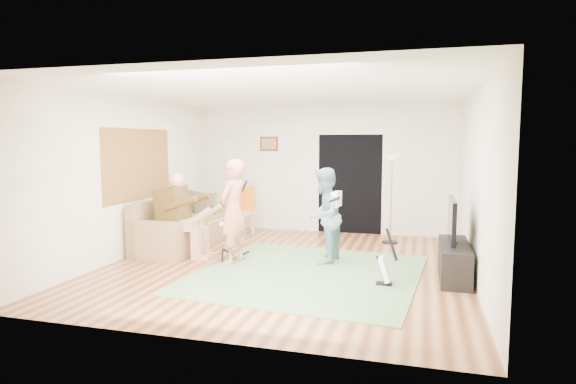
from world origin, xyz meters
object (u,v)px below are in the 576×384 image
Objects in this scene: guitarist at (324,216)px; tv_cabinet at (454,261)px; drum_kit at (231,241)px; torchiere_lamp at (391,183)px; television at (452,219)px; singer at (233,212)px; guitar_spare at (385,269)px; sofa at (179,231)px; dining_chair at (241,218)px.

guitarist is 2.07m from tv_cabinet.
torchiere_lamp is (2.46, 2.07, 0.85)m from drum_kit.
torchiere_lamp reaches higher than television.
singer is 2.12× the size of guitar_spare.
drum_kit is 3.50m from tv_cabinet.
television is at bearing -2.48° from drum_kit.
television is (-0.05, -0.00, 0.60)m from tv_cabinet.
guitarist is at bearing 136.94° from guitar_spare.
sofa is at bearing -93.96° from guitarist.
television is at bearing -65.95° from torchiere_lamp.
dining_chair is (-0.72, 2.24, -0.47)m from singer.
sofa is 1.56m from dining_chair.
singer is at bearing 166.70° from guitar_spare.
dining_chair is (-3.17, 2.82, 0.14)m from guitar_spare.
torchiere_lamp reaches higher than tv_cabinet.
drum_kit is at bearing 163.22° from guitar_spare.
sofa is 2.21× the size of dining_chair.
torchiere_lamp is 1.66× the size of dining_chair.
drum_kit is 0.65× the size of television.
guitar_spare is (2.45, -0.58, -0.61)m from singer.
guitarist is 1.53m from guitar_spare.
tv_cabinet is at bearing 0.00° from television.
singer reaches higher than sofa.
guitar_spare is at bearing 86.37° from singer.
singer reaches higher than guitar_spare.
singer is at bearing -57.47° from drum_kit.
guitarist is at bearing -8.99° from sofa.
torchiere_lamp reaches higher than singer.
sofa is at bearing 153.45° from drum_kit.
singer is at bearing -179.19° from tv_cabinet.
dining_chair is 0.93× the size of television.
drum_kit is 0.43× the size of singer.
singer is 3.32m from television.
tv_cabinet is at bearing -2.44° from drum_kit.
tv_cabinet is 1.27× the size of television.
tv_cabinet is 0.60m from television.
tv_cabinet is at bearing -17.01° from dining_chair.
drum_kit is at bearing 177.52° from television.
tv_cabinet is at bearing -9.45° from sofa.
singer is 2.40m from dining_chair.
guitar_spare is 0.72× the size of television.
guitarist reaches higher than sofa.
television is at bearing -17.30° from dining_chair.
sofa is 4.87m from tv_cabinet.
drum_kit is 0.42× the size of torchiere_lamp.
drum_kit is 0.58m from singer.
sofa is 1.45m from drum_kit.
torchiere_lamp reaches higher than guitar_spare.
torchiere_lamp is 2.61m from tv_cabinet.
guitar_spare is 2.99m from torchiere_lamp.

